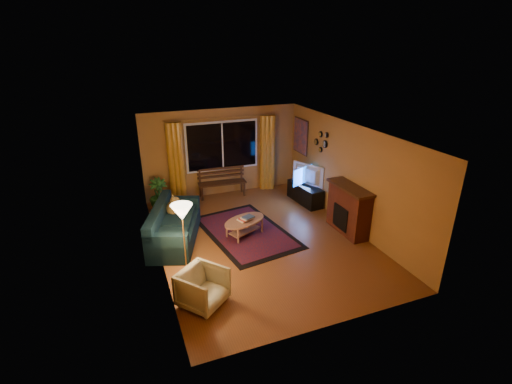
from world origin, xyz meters
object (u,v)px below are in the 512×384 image
object	(u,v)px
sofa	(175,224)
coffee_table	(245,227)
tv_console	(305,194)
floor_lamp	(184,242)
bench	(222,189)
armchair	(203,286)

from	to	relation	value
sofa	coffee_table	size ratio (longest dim) A/B	1.90
coffee_table	tv_console	world-z (taller)	tv_console
coffee_table	tv_console	distance (m)	2.51
floor_lamp	tv_console	distance (m)	4.47
floor_lamp	coffee_table	distance (m)	2.02
bench	coffee_table	world-z (taller)	bench
sofa	tv_console	distance (m)	3.86
bench	sofa	world-z (taller)	sofa
armchair	tv_console	xyz separation A→B (m)	(3.69, 3.24, -0.11)
bench	tv_console	xyz separation A→B (m)	(2.03, -1.26, 0.05)
armchair	tv_console	distance (m)	4.91
bench	sofa	size ratio (longest dim) A/B	0.66
armchair	tv_console	size ratio (longest dim) A/B	0.59
sofa	floor_lamp	size ratio (longest dim) A/B	1.37
sofa	tv_console	bearing A→B (deg)	32.52
bench	coffee_table	distance (m)	2.46
sofa	armchair	bearing A→B (deg)	-68.82
armchair	sofa	bearing A→B (deg)	52.07
sofa	coffee_table	bearing A→B (deg)	7.52
bench	floor_lamp	bearing A→B (deg)	-112.11
floor_lamp	coffee_table	size ratio (longest dim) A/B	1.38
sofa	bench	bearing A→B (deg)	70.46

